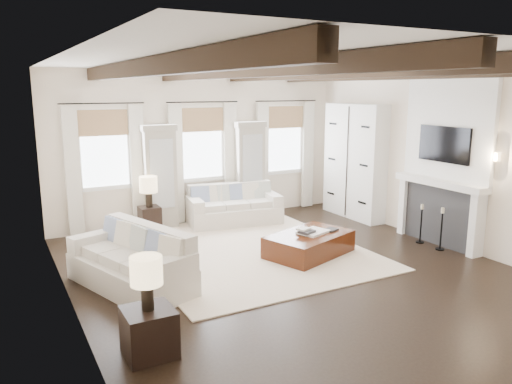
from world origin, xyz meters
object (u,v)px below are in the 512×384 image
side_table_front (149,332)px  side_table_back (150,221)px  ottoman (309,245)px  sofa_back (233,207)px  sofa_left (134,263)px

side_table_front → side_table_back: size_ratio=0.91×
ottoman → side_table_front: size_ratio=2.82×
sofa_back → ottoman: 2.55m
sofa_back → side_table_back: 1.84m
side_table_back → sofa_left: bearing=-111.5°
sofa_left → side_table_back: sofa_left is taller
sofa_left → ottoman: 3.01m
ottoman → side_table_front: 3.87m
side_table_front → sofa_left: bearing=79.5°
sofa_left → ottoman: size_ratio=1.51×
ottoman → side_table_front: (-3.37, -1.91, 0.07)m
sofa_left → side_table_back: (0.95, 2.41, -0.07)m
side_table_front → ottoman: bearing=29.5°
side_table_back → ottoman: bearing=-50.4°
sofa_back → side_table_front: size_ratio=3.91×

